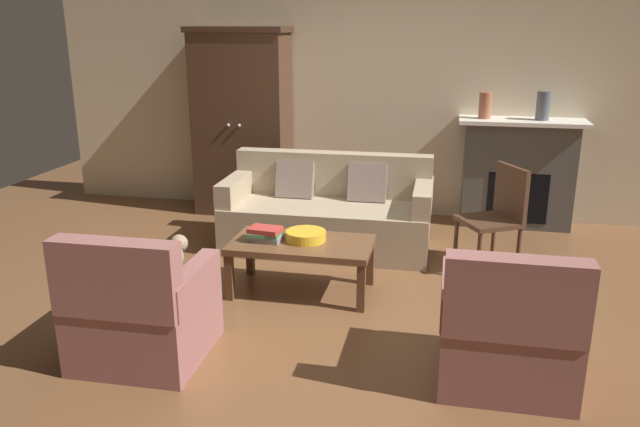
% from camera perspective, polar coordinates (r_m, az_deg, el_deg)
% --- Properties ---
extents(ground_plane, '(9.60, 9.60, 0.00)m').
position_cam_1_polar(ground_plane, '(4.86, 0.75, -8.06)').
color(ground_plane, brown).
extents(back_wall, '(7.20, 0.10, 2.80)m').
position_cam_1_polar(back_wall, '(6.96, 4.91, 11.48)').
color(back_wall, beige).
rests_on(back_wall, ground).
extents(fireplace, '(1.26, 0.48, 1.12)m').
position_cam_1_polar(fireplace, '(6.83, 17.50, 3.57)').
color(fireplace, '#4C4947').
rests_on(fireplace, ground).
extents(armoire, '(1.06, 0.57, 2.02)m').
position_cam_1_polar(armoire, '(7.00, -7.09, 8.24)').
color(armoire, '#472D1E').
rests_on(armoire, ground).
extents(couch, '(1.93, 0.87, 0.86)m').
position_cam_1_polar(couch, '(5.93, 0.73, -0.11)').
color(couch, tan).
rests_on(couch, ground).
extents(coffee_table, '(1.10, 0.60, 0.42)m').
position_cam_1_polar(coffee_table, '(4.92, -1.68, -3.17)').
color(coffee_table, brown).
rests_on(coffee_table, ground).
extents(fruit_bowl, '(0.32, 0.32, 0.08)m').
position_cam_1_polar(fruit_bowl, '(4.92, -1.29, -2.02)').
color(fruit_bowl, gold).
rests_on(fruit_bowl, coffee_table).
extents(book_stack, '(0.26, 0.19, 0.11)m').
position_cam_1_polar(book_stack, '(4.92, -4.98, -1.88)').
color(book_stack, gray).
rests_on(book_stack, coffee_table).
extents(mantel_vase_terracotta, '(0.13, 0.13, 0.26)m').
position_cam_1_polar(mantel_vase_terracotta, '(6.66, 14.75, 9.47)').
color(mantel_vase_terracotta, '#A86042').
rests_on(mantel_vase_terracotta, fireplace).
extents(mantel_vase_slate, '(0.13, 0.13, 0.29)m').
position_cam_1_polar(mantel_vase_slate, '(6.71, 19.59, 9.21)').
color(mantel_vase_slate, '#565B66').
rests_on(mantel_vase_slate, fireplace).
extents(armchair_near_left, '(0.79, 0.78, 0.88)m').
position_cam_1_polar(armchair_near_left, '(4.14, -15.94, -8.64)').
color(armchair_near_left, '#935B56').
rests_on(armchair_near_left, ground).
extents(armchair_near_right, '(0.78, 0.77, 0.88)m').
position_cam_1_polar(armchair_near_right, '(3.90, 16.60, -10.36)').
color(armchair_near_right, '#935B56').
rests_on(armchair_near_right, ground).
extents(side_chair_wooden, '(0.60, 0.60, 0.90)m').
position_cam_1_polar(side_chair_wooden, '(5.57, 15.87, 0.19)').
color(side_chair_wooden, '#472D1E').
rests_on(side_chair_wooden, ground).
extents(dog, '(0.24, 0.57, 0.39)m').
position_cam_1_polar(dog, '(5.15, -13.37, -4.11)').
color(dog, gray).
rests_on(dog, ground).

